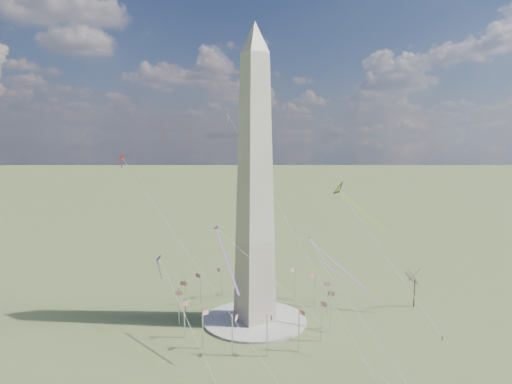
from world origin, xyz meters
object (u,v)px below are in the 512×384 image
tree_near (415,278)px  person_east (442,338)px  kite_delta_black (341,191)px  washington_monument (255,184)px

tree_near → person_east: size_ratio=10.00×
tree_near → kite_delta_black: bearing=124.7°
tree_near → kite_delta_black: kite_delta_black is taller
tree_near → kite_delta_black: (-16.43, 23.69, 31.07)m
person_east → kite_delta_black: 63.60m
kite_delta_black → washington_monument: bearing=-19.0°
tree_near → person_east: tree_near is taller
person_east → washington_monument: bearing=-42.3°
tree_near → kite_delta_black: size_ratio=0.73×
washington_monument → tree_near: washington_monument is taller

